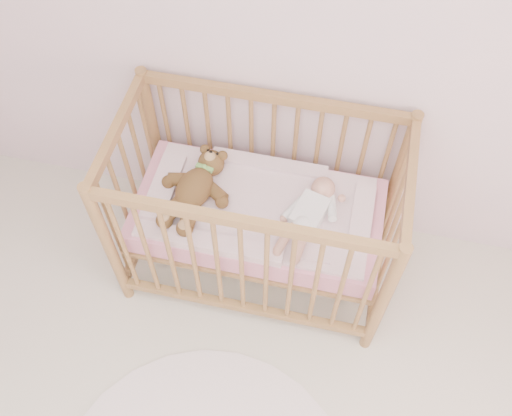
% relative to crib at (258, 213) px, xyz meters
% --- Properties ---
extents(wall_back, '(4.00, 0.02, 2.70)m').
position_rel_crib_xyz_m(wall_back, '(0.16, 0.40, 0.85)').
color(wall_back, beige).
rests_on(wall_back, floor).
extents(crib, '(1.36, 0.76, 1.00)m').
position_rel_crib_xyz_m(crib, '(0.00, 0.00, 0.00)').
color(crib, '#976A40').
rests_on(crib, floor).
extents(mattress, '(1.22, 0.62, 0.13)m').
position_rel_crib_xyz_m(mattress, '(0.00, 0.00, -0.01)').
color(mattress, pink).
rests_on(mattress, crib).
extents(blanket, '(1.10, 0.58, 0.06)m').
position_rel_crib_xyz_m(blanket, '(0.00, 0.00, 0.06)').
color(blanket, '#D4929D').
rests_on(blanket, mattress).
extents(baby, '(0.38, 0.57, 0.12)m').
position_rel_crib_xyz_m(baby, '(0.25, -0.02, 0.14)').
color(baby, white).
rests_on(baby, blanket).
extents(teddy_bear, '(0.47, 0.59, 0.15)m').
position_rel_crib_xyz_m(teddy_bear, '(-0.31, -0.02, 0.15)').
color(teddy_bear, brown).
rests_on(teddy_bear, blanket).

